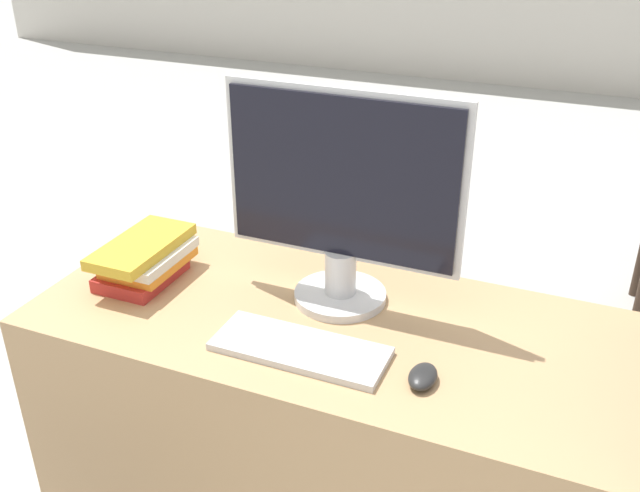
% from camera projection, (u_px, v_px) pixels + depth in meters
% --- Properties ---
extents(desk, '(1.35, 0.60, 0.74)m').
position_uv_depth(desk, '(326.00, 441.00, 1.79)').
color(desk, tan).
rests_on(desk, ground_plane).
extents(monitor, '(0.55, 0.22, 0.51)m').
position_uv_depth(monitor, '(340.00, 196.00, 1.58)').
color(monitor, silver).
rests_on(monitor, desk).
extents(keyboard, '(0.37, 0.14, 0.02)m').
position_uv_depth(keyboard, '(302.00, 349.00, 1.50)').
color(keyboard, silver).
rests_on(keyboard, desk).
extents(mouse, '(0.06, 0.09, 0.03)m').
position_uv_depth(mouse, '(423.00, 376.00, 1.41)').
color(mouse, '#262626').
rests_on(mouse, desk).
extents(book_stack, '(0.18, 0.28, 0.11)m').
position_uv_depth(book_stack, '(143.00, 259.00, 1.76)').
color(book_stack, '#B72D28').
rests_on(book_stack, desk).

